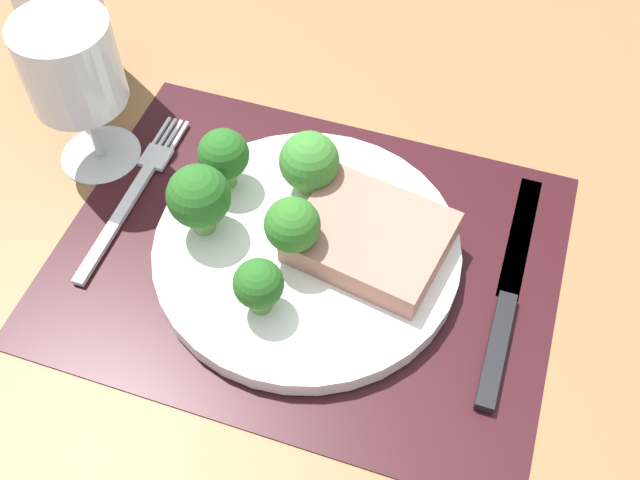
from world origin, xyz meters
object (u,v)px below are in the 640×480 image
Objects in this scene: plate at (307,250)px; steak at (371,237)px; knife at (507,302)px; wine_glass at (73,72)px; fork at (134,193)px.

steak is at bearing 16.75° from plate.
knife is 1.58× the size of wine_glass.
steak is (4.89, 1.47, 1.97)cm from plate.
wine_glass reaches higher than fork.
wine_glass is at bearing 172.61° from knife.
plate is 1.08× the size of knife.
plate is at bearing -163.25° from steak.
steak is at bearing -7.31° from wine_glass.
wine_glass reaches higher than plate.
steak reaches higher than fork.
plate is at bearing -179.00° from knife.
plate is 23.76cm from wine_glass.
fork is (-21.30, -0.05, -2.52)cm from steak.
fork is at bearing -179.87° from steak.
plate is 1.29× the size of fork.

